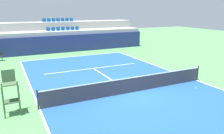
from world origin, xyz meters
TOP-DOWN VIEW (x-y plane):
  - ground_plane at (0.00, 0.00)m, footprint 80.00×80.00m
  - court_surface at (0.00, 0.00)m, footprint 11.00×24.00m
  - baseline_far at (0.00, 11.95)m, footprint 11.00×0.10m
  - sideline_left at (-5.45, 0.00)m, footprint 0.10×24.00m
  - sideline_right at (5.45, 0.00)m, footprint 0.10×24.00m
  - service_line_far at (0.00, 6.40)m, footprint 8.26×0.10m
  - centre_service_line at (0.00, 3.20)m, footprint 0.10×6.40m
  - back_wall at (0.00, 14.79)m, footprint 20.16×0.30m
  - stands_tier_lower at (0.00, 16.14)m, footprint 20.16×2.40m
  - stands_tier_upper at (0.00, 18.54)m, footprint 20.16×2.40m
  - seating_row_lower at (0.00, 16.23)m, footprint 3.99×0.44m
  - seating_row_upper at (0.00, 18.63)m, footprint 3.99×0.44m
  - tennis_net at (0.00, 0.00)m, footprint 11.08×0.08m
  - umpire_chair at (-6.70, 0.06)m, footprint 0.76×0.66m
  - tennis_ball_0 at (4.11, -1.24)m, footprint 0.07×0.07m

SIDE VIEW (x-z plane):
  - ground_plane at x=0.00m, z-range 0.00..0.00m
  - court_surface at x=0.00m, z-range 0.00..0.01m
  - baseline_far at x=0.00m, z-range 0.01..0.01m
  - sideline_left at x=-5.45m, z-range 0.01..0.01m
  - sideline_right at x=5.45m, z-range 0.01..0.01m
  - service_line_far at x=0.00m, z-range 0.01..0.01m
  - centre_service_line at x=0.00m, z-range 0.01..0.01m
  - tennis_ball_0 at x=4.11m, z-range 0.01..0.08m
  - tennis_net at x=0.00m, z-range -0.03..1.04m
  - back_wall at x=0.00m, z-range 0.00..2.02m
  - umpire_chair at x=-6.70m, z-range 0.09..2.29m
  - stands_tier_lower at x=0.00m, z-range 0.00..2.44m
  - stands_tier_upper at x=0.00m, z-range 0.00..3.39m
  - seating_row_lower at x=0.00m, z-range 2.35..2.79m
  - seating_row_upper at x=0.00m, z-range 3.30..3.74m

